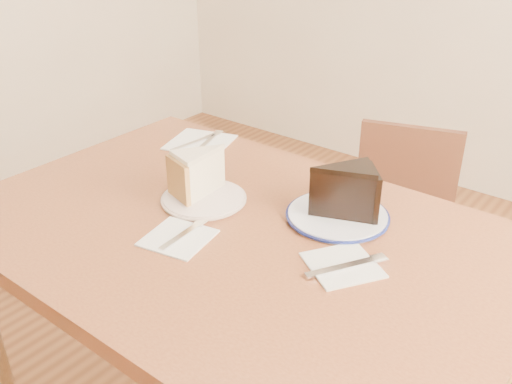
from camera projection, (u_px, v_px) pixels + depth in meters
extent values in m
cube|color=#4A2414|center=(233.00, 235.00, 1.23)|extent=(1.20, 0.80, 0.04)
cylinder|color=#321D0F|center=(179.00, 234.00, 1.94)|extent=(0.06, 0.06, 0.71)
cylinder|color=#321D0F|center=(503.00, 384.00, 1.35)|extent=(0.06, 0.06, 0.71)
cube|color=black|center=(392.00, 251.00, 1.77)|extent=(0.47, 0.47, 0.04)
cylinder|color=black|center=(439.00, 287.00, 1.95)|extent=(0.03, 0.03, 0.38)
cylinder|color=black|center=(348.00, 268.00, 2.05)|extent=(0.03, 0.03, 0.38)
cylinder|color=black|center=(430.00, 347.00, 1.69)|extent=(0.03, 0.03, 0.38)
cylinder|color=black|center=(327.00, 323.00, 1.79)|extent=(0.03, 0.03, 0.38)
cube|color=black|center=(407.00, 175.00, 1.83)|extent=(0.31, 0.12, 0.33)
cylinder|color=silver|center=(204.00, 199.00, 1.32)|extent=(0.19, 0.19, 0.01)
cylinder|color=white|center=(337.00, 216.00, 1.26)|extent=(0.22, 0.22, 0.01)
cube|color=white|center=(178.00, 238.00, 1.18)|extent=(0.15, 0.15, 0.00)
cube|color=white|center=(342.00, 265.00, 1.10)|extent=(0.18, 0.18, 0.00)
cube|color=white|center=(200.00, 142.00, 1.63)|extent=(0.21, 0.21, 0.00)
cube|color=white|center=(183.00, 234.00, 1.19)|extent=(0.02, 0.14, 0.00)
cube|color=silver|center=(346.00, 266.00, 1.09)|extent=(0.10, 0.15, 0.00)
cube|color=silver|center=(210.00, 140.00, 1.64)|extent=(0.06, 0.14, 0.00)
cube|color=silver|center=(194.00, 143.00, 1.62)|extent=(0.03, 0.16, 0.00)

